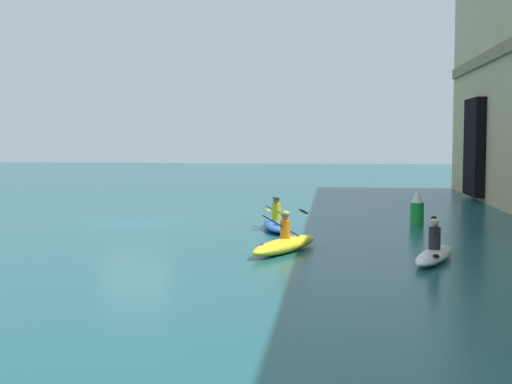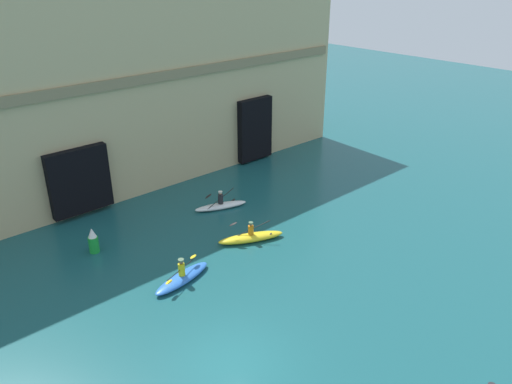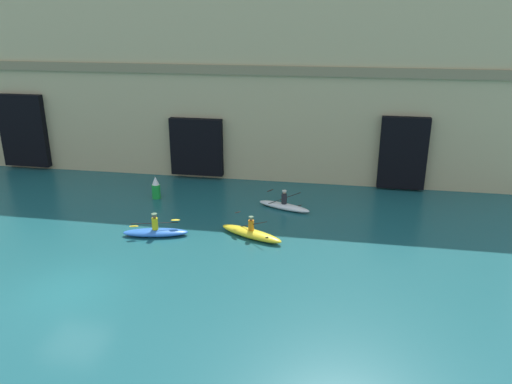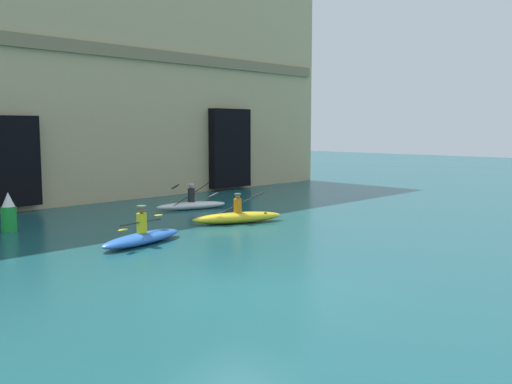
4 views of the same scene
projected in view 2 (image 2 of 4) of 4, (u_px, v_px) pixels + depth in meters
The scene contains 6 objects.
ground_plane at pixel (233, 364), 17.78m from camera, with size 120.00×120.00×0.00m, color #195156.
cliff_bluff at pixel (47, 103), 27.65m from camera, with size 40.81×5.93×11.85m.
kayak_blue at pixel (182, 277), 22.27m from camera, with size 3.25×1.41×1.16m.
kayak_yellow at pixel (251, 237), 25.47m from camera, with size 3.43×2.07×1.17m.
kayak_white at pixel (221, 205), 28.81m from camera, with size 3.11×1.67×1.14m.
marker_buoy at pixel (93, 241), 24.36m from camera, with size 0.49×0.49×1.32m.
Camera 2 is at (-8.39, -10.62, 13.09)m, focal length 35.00 mm.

